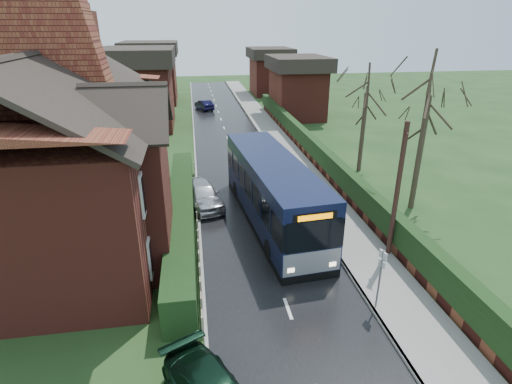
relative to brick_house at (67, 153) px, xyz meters
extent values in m
plane|color=#2C4D21|center=(8.73, -4.78, -4.38)|extent=(140.00, 140.00, 0.00)
cube|color=black|center=(8.73, 5.22, -4.37)|extent=(6.00, 100.00, 0.02)
cube|color=slate|center=(12.98, 5.22, -4.31)|extent=(2.50, 100.00, 0.14)
cube|color=gray|center=(11.78, 5.22, -4.31)|extent=(0.12, 100.00, 0.14)
cube|color=gray|center=(5.68, 5.22, -4.33)|extent=(0.12, 100.00, 0.10)
cube|color=black|center=(4.83, 0.22, -3.58)|extent=(1.20, 16.00, 1.60)
cube|color=maroon|center=(14.53, 5.22, -4.08)|extent=(0.30, 50.00, 0.60)
cube|color=black|center=(14.53, 5.22, -3.18)|extent=(0.60, 50.00, 1.20)
cube|color=maroon|center=(-0.27, 0.22, -1.38)|extent=(8.00, 14.00, 6.00)
cube|color=maroon|center=(3.23, -2.78, -1.38)|extent=(2.50, 4.00, 6.00)
cube|color=brown|center=(0.73, 4.22, 4.82)|extent=(0.90, 1.40, 2.20)
cube|color=silver|center=(3.78, -4.78, -2.78)|extent=(0.08, 1.20, 1.60)
cube|color=black|center=(3.81, -4.78, -2.78)|extent=(0.03, 0.95, 1.35)
cube|color=silver|center=(3.78, -4.78, -0.18)|extent=(0.08, 1.20, 1.60)
cube|color=black|center=(3.81, -4.78, -0.18)|extent=(0.03, 0.95, 1.35)
cube|color=silver|center=(3.78, -0.78, -2.78)|extent=(0.08, 1.20, 1.60)
cube|color=black|center=(3.81, -0.78, -2.78)|extent=(0.03, 0.95, 1.35)
cube|color=silver|center=(3.78, -0.78, -0.18)|extent=(0.08, 1.20, 1.60)
cube|color=black|center=(3.81, -0.78, -0.18)|extent=(0.03, 0.95, 1.35)
cube|color=silver|center=(3.78, 3.22, -2.78)|extent=(0.08, 1.20, 1.60)
cube|color=black|center=(3.81, 3.22, -2.78)|extent=(0.03, 0.95, 1.35)
cube|color=silver|center=(3.78, 3.22, -0.18)|extent=(0.08, 1.20, 1.60)
cube|color=black|center=(3.81, 3.22, -0.18)|extent=(0.03, 0.95, 1.35)
cube|color=silver|center=(3.78, 5.72, -2.78)|extent=(0.08, 1.20, 1.60)
cube|color=black|center=(3.81, 5.72, -2.78)|extent=(0.03, 0.95, 1.35)
cube|color=silver|center=(3.78, 5.72, -0.18)|extent=(0.08, 1.20, 1.60)
cube|color=black|center=(3.81, 5.72, -0.18)|extent=(0.03, 0.95, 1.35)
cube|color=#0E1433|center=(9.53, 0.32, -3.44)|extent=(3.58, 11.43, 1.16)
cube|color=black|center=(9.53, 0.32, -2.24)|extent=(3.60, 11.43, 1.23)
cube|color=#0E1433|center=(9.53, 0.32, -1.29)|extent=(3.58, 11.43, 0.67)
cube|color=black|center=(9.53, 0.32, -4.20)|extent=(3.58, 11.43, 0.36)
cube|color=gray|center=(10.05, -5.23, -3.46)|extent=(2.45, 0.35, 1.02)
cube|color=black|center=(10.05, -5.26, -2.23)|extent=(2.30, 0.29, 1.33)
cube|color=black|center=(10.05, -5.26, -1.41)|extent=(1.79, 0.24, 0.36)
cube|color=#FF8C00|center=(10.05, -5.30, -1.41)|extent=(1.40, 0.17, 0.22)
cube|color=black|center=(10.05, -5.24, -4.15)|extent=(2.51, 0.37, 0.31)
cube|color=#FFF2CC|center=(9.16, -5.37, -3.66)|extent=(0.29, 0.08, 0.18)
cube|color=#FFF2CC|center=(10.94, -5.21, -3.66)|extent=(0.29, 0.08, 0.18)
cylinder|color=black|center=(8.72, -3.37, -3.88)|extent=(0.38, 1.00, 0.98)
cylinder|color=black|center=(11.02, -3.16, -3.88)|extent=(0.38, 1.00, 0.98)
cylinder|color=black|center=(8.05, 3.79, -3.88)|extent=(0.38, 1.00, 0.98)
cylinder|color=black|center=(10.35, 4.00, -3.88)|extent=(0.38, 1.00, 0.98)
imported|color=silver|center=(5.93, 2.86, -3.65)|extent=(2.74, 4.54, 1.45)
imported|color=black|center=(7.14, 30.83, -3.78)|extent=(2.37, 3.80, 1.18)
cylinder|color=slate|center=(11.93, -7.27, -3.13)|extent=(0.07, 0.07, 2.50)
cube|color=white|center=(11.93, -7.27, -2.05)|extent=(0.12, 0.38, 0.29)
cube|color=white|center=(11.93, -7.27, -2.41)|extent=(0.11, 0.34, 0.25)
cylinder|color=black|center=(14.09, -3.85, -1.29)|extent=(0.21, 0.21, 6.17)
cube|color=black|center=(14.09, -3.85, 1.35)|extent=(0.32, 0.77, 0.07)
cylinder|color=#32281D|center=(17.73, 0.75, -1.20)|extent=(0.31, 0.31, 6.36)
cylinder|color=#33261E|center=(17.20, 7.12, -1.64)|extent=(0.29, 0.29, 5.47)
cylinder|color=#362A20|center=(-0.78, 5.22, -0.63)|extent=(0.34, 0.34, 7.49)
camera|label=1|loc=(5.70, -18.32, 5.36)|focal=28.00mm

